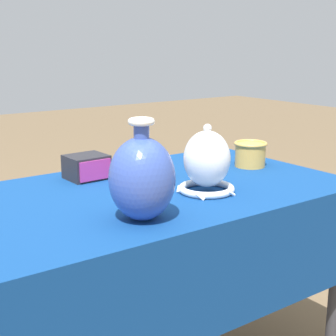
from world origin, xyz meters
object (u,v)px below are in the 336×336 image
Objects in this scene: cup_wide_ochre at (250,153)px; cup_wide_terracotta at (147,165)px; vase_dome_bell at (207,164)px; vase_tall_bulbous at (142,178)px; mosaic_tile_box at (87,167)px.

cup_wide_terracotta is (-0.41, 0.09, -0.01)m from cup_wide_ochre.
vase_dome_bell reaches higher than cup_wide_ochre.
vase_tall_bulbous is 2.09× the size of cup_wide_terracotta.
vase_tall_bulbous is at bearing -162.09° from vase_dome_bell.
vase_dome_bell is 0.43m from mosaic_tile_box.
vase_dome_bell is at bearing -154.84° from cup_wide_ochre.
vase_dome_bell is (0.30, 0.10, -0.02)m from vase_tall_bulbous.
cup_wide_ochre is at bearing -21.11° from mosaic_tile_box.
cup_wide_terracotta is (0.25, 0.35, -0.07)m from vase_tall_bulbous.
vase_tall_bulbous is 0.71m from cup_wide_ochre.
cup_wide_terracotta is at bearing 101.58° from vase_dome_bell.
vase_dome_bell reaches higher than mosaic_tile_box.
cup_wide_ochre is at bearing 25.16° from vase_dome_bell.
vase_tall_bulbous is 1.98× the size of mosaic_tile_box.
cup_wide_ochre is (0.58, -0.20, 0.01)m from mosaic_tile_box.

